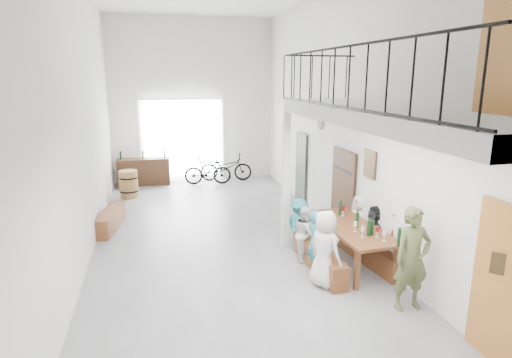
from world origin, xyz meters
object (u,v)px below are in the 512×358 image
object	(u,v)px
bench_inner	(318,258)
host_standing	(412,259)
side_bench	(110,220)
serving_counter	(144,172)
oak_barrel	(129,184)
tasting_table	(351,230)
bicycle_near	(226,167)

from	to	relation	value
bench_inner	host_standing	world-z (taller)	host_standing
side_bench	serving_counter	size ratio (longest dim) A/B	0.95
oak_barrel	host_standing	size ratio (longest dim) A/B	0.49
tasting_table	serving_counter	distance (m)	8.41
side_bench	tasting_table	bearing A→B (deg)	-34.15
bench_inner	side_bench	distance (m)	5.18
oak_barrel	serving_counter	size ratio (longest dim) A/B	0.48
oak_barrel	serving_counter	xyz separation A→B (m)	(0.43, 1.46, 0.04)
side_bench	bench_inner	bearing A→B (deg)	-38.88
bench_inner	tasting_table	bearing A→B (deg)	4.19
side_bench	serving_counter	bearing A→B (deg)	79.95
bench_inner	bicycle_near	distance (m)	7.45
side_bench	serving_counter	world-z (taller)	serving_counter
side_bench	bicycle_near	size ratio (longest dim) A/B	0.91
tasting_table	bicycle_near	bearing A→B (deg)	96.33
tasting_table	host_standing	world-z (taller)	host_standing
bench_inner	bicycle_near	bearing A→B (deg)	92.69
side_bench	oak_barrel	world-z (taller)	oak_barrel
tasting_table	host_standing	xyz separation A→B (m)	(0.19, -1.71, 0.13)
oak_barrel	serving_counter	bearing A→B (deg)	73.61
side_bench	bicycle_near	world-z (taller)	bicycle_near
bicycle_near	oak_barrel	bearing A→B (deg)	124.11
bench_inner	oak_barrel	distance (m)	7.07
oak_barrel	host_standing	world-z (taller)	host_standing
oak_barrel	bicycle_near	world-z (taller)	bicycle_near
tasting_table	host_standing	distance (m)	1.72
bench_inner	host_standing	distance (m)	1.95
oak_barrel	side_bench	bearing A→B (deg)	-96.59
bench_inner	oak_barrel	size ratio (longest dim) A/B	2.40
bench_inner	bicycle_near	size ratio (longest dim) A/B	1.10
host_standing	oak_barrel	bearing A→B (deg)	120.29
bench_inner	side_bench	bearing A→B (deg)	139.99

